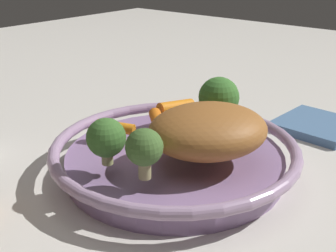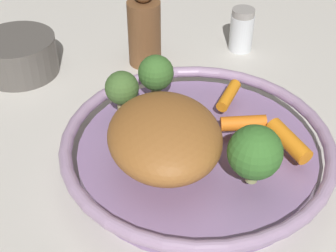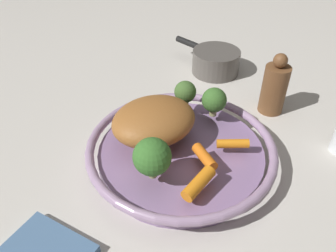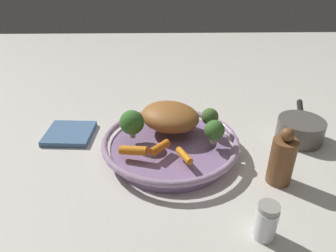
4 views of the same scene
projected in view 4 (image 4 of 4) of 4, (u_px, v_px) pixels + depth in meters
The scene contains 13 objects.
ground_plane at pixel (170, 153), 0.78m from camera, with size 2.48×2.48×0.00m, color beige.
serving_bowl at pixel (170, 145), 0.77m from camera, with size 0.34×0.34×0.05m.
roast_chicken_piece at pixel (170, 116), 0.79m from camera, with size 0.15×0.13×0.06m, color #9C5F2B.
baby_carrot_near_rim at pixel (133, 150), 0.70m from camera, with size 0.02×0.02×0.06m, color orange.
baby_carrot_back at pixel (184, 156), 0.68m from camera, with size 0.02×0.02×0.05m, color orange.
baby_carrot_center at pixel (160, 147), 0.71m from camera, with size 0.02×0.02×0.06m, color orange.
broccoli_floret_mid at pixel (210, 117), 0.78m from camera, with size 0.04×0.04×0.06m.
broccoli_floret_edge at pixel (132, 123), 0.74m from camera, with size 0.06×0.06×0.07m.
broccoli_floret_small at pixel (215, 130), 0.73m from camera, with size 0.05×0.05×0.06m.
salt_shaker at pixel (266, 221), 0.54m from camera, with size 0.04×0.04×0.07m.
pepper_mill at pixel (282, 159), 0.66m from camera, with size 0.05×0.05×0.14m.
saucepan at pixel (300, 130), 0.82m from camera, with size 0.12×0.19×0.06m.
dish_towel at pixel (70, 133), 0.85m from camera, with size 0.12×0.12×0.01m, color #4C7099.
Camera 4 is at (-0.02, -0.64, 0.45)m, focal length 33.29 mm.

